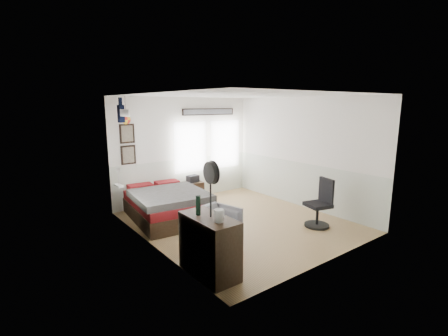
% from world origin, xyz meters
% --- Properties ---
extents(ground_plane, '(4.00, 4.50, 0.01)m').
position_xyz_m(ground_plane, '(0.00, 0.00, -0.01)').
color(ground_plane, olive).
extents(room_shell, '(4.02, 4.52, 2.71)m').
position_xyz_m(room_shell, '(-0.08, 0.19, 1.61)').
color(room_shell, silver).
rests_on(room_shell, ground_plane).
extents(wall_decor, '(3.55, 1.32, 1.44)m').
position_xyz_m(wall_decor, '(-1.10, 1.96, 2.10)').
color(wall_decor, black).
rests_on(wall_decor, room_shell).
extents(bed, '(1.64, 2.18, 0.65)m').
position_xyz_m(bed, '(-1.13, 1.15, 0.32)').
color(bed, black).
rests_on(bed, ground_plane).
extents(dresser, '(0.48, 1.00, 0.90)m').
position_xyz_m(dresser, '(-1.74, -1.41, 0.45)').
color(dresser, black).
rests_on(dresser, ground_plane).
extents(armchair, '(0.85, 0.87, 0.66)m').
position_xyz_m(armchair, '(-0.99, -0.56, 0.33)').
color(armchair, gray).
rests_on(armchair, ground_plane).
extents(nightstand, '(0.52, 0.44, 0.49)m').
position_xyz_m(nightstand, '(0.10, 2.04, 0.25)').
color(nightstand, black).
rests_on(nightstand, ground_plane).
extents(task_chair, '(0.55, 0.55, 1.02)m').
position_xyz_m(task_chair, '(1.21, -1.19, 0.41)').
color(task_chair, black).
rests_on(task_chair, ground_plane).
extents(kettle, '(0.16, 0.13, 0.18)m').
position_xyz_m(kettle, '(-1.74, -1.66, 0.99)').
color(kettle, silver).
rests_on(kettle, dresser).
extents(bottle, '(0.07, 0.07, 0.30)m').
position_xyz_m(bottle, '(-1.82, -1.24, 1.05)').
color(bottle, black).
rests_on(bottle, dresser).
extents(stand_fan, '(0.11, 0.34, 0.83)m').
position_xyz_m(stand_fan, '(-1.71, -1.42, 1.55)').
color(stand_fan, black).
rests_on(stand_fan, dresser).
extents(black_bag, '(0.33, 0.24, 0.18)m').
position_xyz_m(black_bag, '(0.10, 2.04, 0.58)').
color(black_bag, black).
rests_on(black_bag, nightstand).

